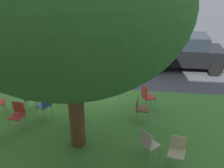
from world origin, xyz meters
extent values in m
plane|color=#424247|center=(0.00, 0.00, 0.00)|extent=(80.00, 80.00, 0.00)
cube|color=#3D752D|center=(0.00, 3.20, 0.00)|extent=(48.00, 6.00, 0.01)
cylinder|color=brown|center=(-0.85, 3.90, 1.32)|extent=(0.44, 0.44, 2.65)
ellipsoid|color=#2D6B28|center=(-0.85, 3.90, 4.04)|extent=(5.84, 5.84, 4.32)
cube|color=#ADA393|center=(-0.47, 2.56, 0.44)|extent=(0.58, 0.58, 0.04)
cube|color=#ADA393|center=(-0.35, 2.69, 0.68)|extent=(0.34, 0.34, 0.40)
cylinder|color=gray|center=(-0.72, 2.57, 0.21)|extent=(0.02, 0.02, 0.42)
cylinder|color=gray|center=(-0.47, 2.31, 0.21)|extent=(0.02, 0.02, 0.42)
cylinder|color=gray|center=(-0.48, 2.81, 0.21)|extent=(0.02, 0.02, 0.42)
cylinder|color=gray|center=(-0.23, 2.55, 0.21)|extent=(0.02, 0.02, 0.42)
cube|color=#335184|center=(0.63, 2.55, 0.44)|extent=(0.57, 0.57, 0.04)
cube|color=#335184|center=(0.48, 2.65, 0.68)|extent=(0.29, 0.38, 0.40)
cylinder|color=gray|center=(0.68, 2.30, 0.21)|extent=(0.02, 0.02, 0.42)
cylinder|color=gray|center=(0.87, 2.60, 0.21)|extent=(0.02, 0.02, 0.42)
cylinder|color=gray|center=(0.39, 2.49, 0.21)|extent=(0.02, 0.02, 0.42)
cylinder|color=gray|center=(0.59, 2.79, 0.21)|extent=(0.02, 0.02, 0.42)
cube|color=#B7332D|center=(-0.04, 1.38, 0.44)|extent=(0.50, 0.52, 0.04)
cube|color=#B7332D|center=(0.13, 1.33, 0.68)|extent=(0.20, 0.41, 0.40)
cylinder|color=gray|center=(-0.15, 1.60, 0.21)|extent=(0.02, 0.02, 0.42)
cylinder|color=gray|center=(-0.25, 1.25, 0.21)|extent=(0.02, 0.02, 0.42)
cylinder|color=gray|center=(0.17, 1.50, 0.21)|extent=(0.02, 0.02, 0.42)
cylinder|color=gray|center=(0.07, 1.16, 0.21)|extent=(0.02, 0.02, 0.42)
cube|color=#ADA393|center=(-2.93, 4.29, 0.44)|extent=(0.58, 0.58, 0.04)
cube|color=#ADA393|center=(-2.80, 4.42, 0.68)|extent=(0.34, 0.35, 0.40)
cylinder|color=gray|center=(-3.18, 4.31, 0.21)|extent=(0.02, 0.02, 0.42)
cylinder|color=gray|center=(-2.93, 4.05, 0.21)|extent=(0.02, 0.02, 0.42)
cylinder|color=gray|center=(-2.93, 4.54, 0.21)|extent=(0.02, 0.02, 0.42)
cylinder|color=gray|center=(-2.68, 4.28, 0.21)|extent=(0.02, 0.02, 0.42)
cube|color=brown|center=(-2.69, 2.40, 0.44)|extent=(0.40, 0.42, 0.04)
cube|color=brown|center=(-2.51, 2.40, 0.68)|extent=(0.09, 0.40, 0.40)
cylinder|color=gray|center=(-2.86, 2.58, 0.21)|extent=(0.02, 0.02, 0.42)
cylinder|color=gray|center=(-2.86, 2.22, 0.21)|extent=(0.02, 0.02, 0.42)
cylinder|color=gray|center=(-2.52, 2.58, 0.21)|extent=(0.02, 0.02, 0.42)
cylinder|color=gray|center=(-2.52, 2.22, 0.21)|extent=(0.02, 0.02, 0.42)
cube|color=#335184|center=(1.29, 2.05, 0.44)|extent=(0.50, 0.49, 0.04)
cube|color=#335184|center=(1.24, 2.22, 0.68)|extent=(0.41, 0.18, 0.40)
cylinder|color=gray|center=(1.15, 1.84, 0.21)|extent=(0.02, 0.02, 0.42)
cylinder|color=gray|center=(1.50, 1.93, 0.21)|extent=(0.02, 0.02, 0.42)
cylinder|color=gray|center=(1.07, 2.17, 0.21)|extent=(0.02, 0.02, 0.42)
cylinder|color=gray|center=(1.42, 2.26, 0.21)|extent=(0.02, 0.02, 0.42)
cube|color=#B7332D|center=(1.24, 3.34, 0.44)|extent=(0.48, 0.46, 0.04)
cube|color=#B7332D|center=(1.22, 3.16, 0.68)|extent=(0.41, 0.14, 0.40)
cylinder|color=gray|center=(1.45, 3.48, 0.21)|extent=(0.02, 0.02, 0.42)
cylinder|color=gray|center=(1.09, 3.53, 0.21)|extent=(0.02, 0.02, 0.42)
cylinder|color=gray|center=(1.40, 3.14, 0.21)|extent=(0.02, 0.02, 0.42)
cylinder|color=gray|center=(1.04, 3.19, 0.21)|extent=(0.02, 0.02, 0.42)
cube|color=#B7332D|center=(-2.91, 1.55, 0.44)|extent=(0.53, 0.55, 0.04)
cube|color=#B7332D|center=(-2.74, 1.62, 0.68)|extent=(0.24, 0.40, 0.40)
cylinder|color=gray|center=(-3.14, 1.65, 0.21)|extent=(0.02, 0.02, 0.42)
cylinder|color=gray|center=(-2.99, 1.32, 0.21)|extent=(0.02, 0.02, 0.42)
cylinder|color=gray|center=(-2.82, 1.78, 0.21)|extent=(0.02, 0.02, 0.42)
cylinder|color=gray|center=(-2.68, 1.45, 0.21)|extent=(0.02, 0.02, 0.42)
cube|color=beige|center=(-3.59, 4.61, 0.44)|extent=(0.50, 0.49, 0.04)
cube|color=beige|center=(-3.63, 4.44, 0.68)|extent=(0.41, 0.18, 0.40)
cylinder|color=gray|center=(-3.37, 4.73, 0.21)|extent=(0.02, 0.02, 0.42)
cylinder|color=gray|center=(-3.72, 4.82, 0.21)|extent=(0.02, 0.02, 0.42)
cylinder|color=gray|center=(-3.45, 4.40, 0.21)|extent=(0.02, 0.02, 0.42)
cylinder|color=gray|center=(-3.80, 4.49, 0.21)|extent=(0.02, 0.02, 0.42)
cylinder|color=gray|center=(2.01, 2.64, 0.21)|extent=(0.02, 0.02, 0.42)
cylinder|color=gray|center=(2.12, 2.30, 0.21)|extent=(0.02, 0.02, 0.42)
cube|color=black|center=(-4.53, -2.60, 0.68)|extent=(3.70, 1.64, 0.76)
cube|color=#1E232B|center=(-4.68, -2.60, 1.33)|extent=(1.90, 1.44, 0.64)
cylinder|color=black|center=(-3.13, -1.73, 0.30)|extent=(0.60, 0.18, 0.60)
cylinder|color=black|center=(-3.13, -3.47, 0.30)|extent=(0.60, 0.18, 0.60)
cylinder|color=black|center=(-5.93, -1.73, 0.30)|extent=(0.60, 0.18, 0.60)
cylinder|color=black|center=(-5.93, -3.47, 0.30)|extent=(0.60, 0.18, 0.60)
cylinder|color=black|center=(2.77, -2.19, 0.48)|extent=(0.96, 0.28, 0.96)
cylinder|color=black|center=(2.77, -4.71, 0.48)|extent=(0.96, 0.28, 0.96)
camera|label=1|loc=(-2.58, 10.50, 5.10)|focal=44.91mm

